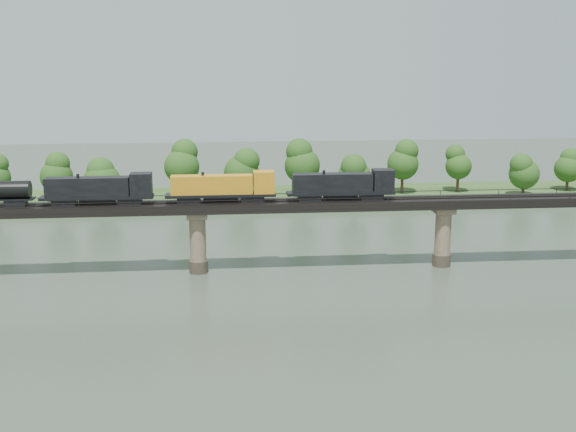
{
  "coord_description": "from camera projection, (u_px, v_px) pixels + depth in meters",
  "views": [
    {
      "loc": [
        4.01,
        -81.84,
        34.82
      ],
      "look_at": [
        14.44,
        30.0,
        9.0
      ],
      "focal_mm": 45.0,
      "sensor_mm": 36.0,
      "label": 1
    }
  ],
  "objects": [
    {
      "name": "ground",
      "position": [
        192.0,
        347.0,
        86.85
      ],
      "size": [
        400.0,
        400.0,
        0.0
      ],
      "primitive_type": "plane",
      "color": "#334032",
      "rests_on": "ground"
    },
    {
      "name": "far_bank",
      "position": [
        205.0,
        199.0,
        169.15
      ],
      "size": [
        300.0,
        24.0,
        1.6
      ],
      "primitive_type": "cube",
      "color": "#2B481D",
      "rests_on": "ground"
    },
    {
      "name": "bridge",
      "position": [
        198.0,
        240.0,
        114.74
      ],
      "size": [
        236.0,
        30.0,
        11.5
      ],
      "color": "#473A2D",
      "rests_on": "ground"
    },
    {
      "name": "bridge_superstructure",
      "position": [
        197.0,
        201.0,
        113.32
      ],
      "size": [
        220.0,
        4.9,
        0.75
      ],
      "color": "black",
      "rests_on": "bridge"
    },
    {
      "name": "far_treeline",
      "position": [
        167.0,
        169.0,
        162.27
      ],
      "size": [
        289.06,
        17.54,
        13.6
      ],
      "color": "#382619",
      "rests_on": "far_bank"
    },
    {
      "name": "freight_train",
      "position": [
        181.0,
        188.0,
        112.65
      ],
      "size": [
        70.01,
        2.73,
        4.82
      ],
      "color": "black",
      "rests_on": "bridge"
    }
  ]
}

